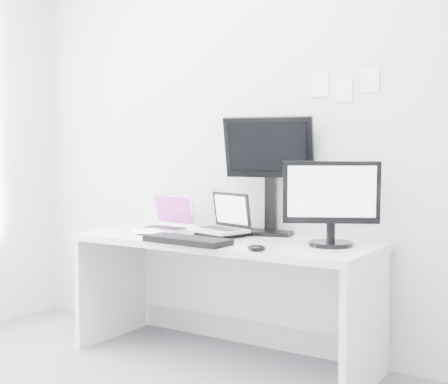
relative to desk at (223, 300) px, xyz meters
The scene contains 12 objects.
back_wall 1.05m from the desk, 90.00° to the left, with size 3.60×3.60×0.00m, color silver.
desk is the anchor object (origin of this frame).
macbook 0.68m from the desk, behind, with size 0.32×0.24×0.24m, color silver.
speaker 0.66m from the desk, 152.68° to the left, with size 0.08×0.08×0.15m, color black.
dell_laptop 0.50m from the desk, 142.70° to the left, with size 0.32×0.25×0.26m, color #AAACB1.
rear_monitor 0.79m from the desk, 59.08° to the left, with size 0.54×0.19×0.73m, color black.
samsung_monitor 0.89m from the desk, ahead, with size 0.51×0.24×0.47m, color black.
keyboard 0.48m from the desk, 101.16° to the right, with size 0.50×0.18×0.03m, color black.
mouse 0.63m from the desk, 37.79° to the right, with size 0.10×0.06×0.03m, color black.
wall_note_0 1.38m from the desk, 37.40° to the left, with size 0.10×0.00×0.14m, color white.
wall_note_1 1.40m from the desk, 29.83° to the left, with size 0.09×0.00×0.13m, color white.
wall_note_2 1.51m from the desk, 24.64° to the left, with size 0.10×0.00×0.14m, color white.
Camera 1 is at (1.94, -1.80, 1.25)m, focal length 50.25 mm.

